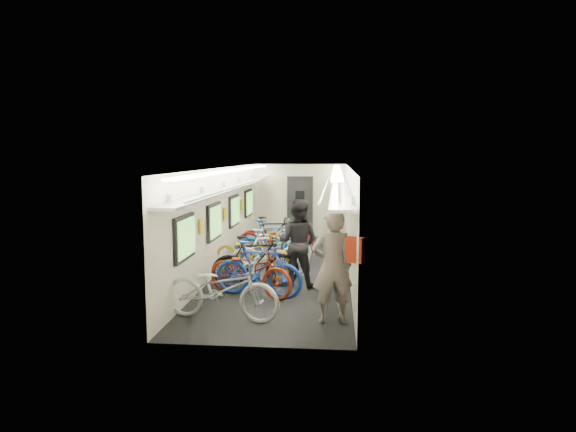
% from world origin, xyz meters
% --- Properties ---
extents(train_car_shell, '(10.00, 10.00, 10.00)m').
position_xyz_m(train_car_shell, '(-0.36, 0.71, 1.66)').
color(train_car_shell, black).
rests_on(train_car_shell, ground).
extents(bicycle_0, '(2.08, 1.04, 1.05)m').
position_xyz_m(bicycle_0, '(-0.66, -3.86, 0.52)').
color(bicycle_0, '#A7A7AC').
rests_on(bicycle_0, ground).
extents(bicycle_1, '(1.84, 0.90, 1.07)m').
position_xyz_m(bicycle_1, '(-0.27, -2.43, 0.53)').
color(bicycle_1, '#1C3CA8').
rests_on(bicycle_1, ground).
extents(bicycle_2, '(1.97, 1.38, 0.98)m').
position_xyz_m(bicycle_2, '(-0.44, -2.39, 0.49)').
color(bicycle_2, maroon).
rests_on(bicycle_2, ground).
extents(bicycle_3, '(1.87, 0.91, 1.08)m').
position_xyz_m(bicycle_3, '(-0.43, -1.78, 0.54)').
color(bicycle_3, black).
rests_on(bicycle_3, ground).
extents(bicycle_4, '(2.06, 1.28, 1.02)m').
position_xyz_m(bicycle_4, '(-0.64, -0.82, 0.51)').
color(bicycle_4, '#BC8111').
rests_on(bicycle_4, ground).
extents(bicycle_5, '(1.90, 1.15, 1.11)m').
position_xyz_m(bicycle_5, '(-0.24, -0.92, 0.55)').
color(bicycle_5, silver).
rests_on(bicycle_5, ground).
extents(bicycle_6, '(2.08, 1.01, 1.05)m').
position_xyz_m(bicycle_6, '(-0.36, 0.41, 0.52)').
color(bicycle_6, '#B7B6BB').
rests_on(bicycle_6, ground).
extents(bicycle_7, '(2.03, 1.08, 1.17)m').
position_xyz_m(bicycle_7, '(-0.31, 0.20, 0.59)').
color(bicycle_7, '#164C85').
rests_on(bicycle_7, ground).
extents(bicycle_8, '(2.11, 0.85, 1.09)m').
position_xyz_m(bicycle_8, '(-0.37, 1.20, 0.54)').
color(bicycle_8, maroon).
rests_on(bicycle_8, ground).
extents(bicycle_9, '(1.79, 0.79, 1.04)m').
position_xyz_m(bicycle_9, '(-0.53, 1.76, 0.52)').
color(bicycle_9, black).
rests_on(bicycle_9, ground).
extents(bicycle_10, '(1.87, 1.07, 0.93)m').
position_xyz_m(bicycle_10, '(-0.64, 2.40, 0.46)').
color(bicycle_10, orange).
rests_on(bicycle_10, ground).
extents(passenger_near, '(0.75, 0.57, 1.84)m').
position_xyz_m(passenger_near, '(1.14, -3.81, 0.92)').
color(passenger_near, gray).
rests_on(passenger_near, ground).
extents(passenger_mid, '(1.03, 0.89, 1.80)m').
position_xyz_m(passenger_mid, '(0.41, -1.49, 0.90)').
color(passenger_mid, black).
rests_on(passenger_mid, ground).
extents(backpack, '(0.29, 0.23, 0.38)m').
position_xyz_m(backpack, '(1.48, -4.26, 1.28)').
color(backpack, '#AA2A11').
rests_on(backpack, passenger_near).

